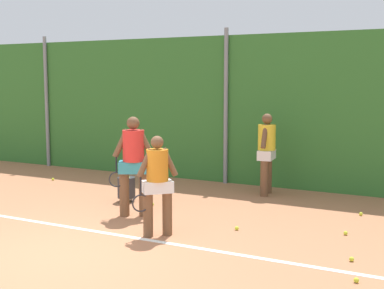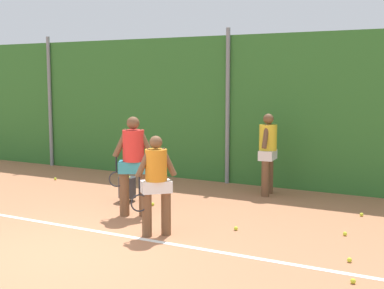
{
  "view_description": "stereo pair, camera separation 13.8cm",
  "coord_description": "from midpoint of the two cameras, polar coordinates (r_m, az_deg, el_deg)",
  "views": [
    {
      "loc": [
        4.99,
        -5.6,
        2.48
      ],
      "look_at": [
        0.61,
        2.9,
        1.29
      ],
      "focal_mm": 49.34,
      "sensor_mm": 36.0,
      "label": 1
    },
    {
      "loc": [
        5.11,
        -5.54,
        2.48
      ],
      "look_at": [
        0.61,
        2.9,
        1.29
      ],
      "focal_mm": 49.34,
      "sensor_mm": 36.0,
      "label": 2
    }
  ],
  "objects": [
    {
      "name": "fence_post_left",
      "position": [
        15.57,
        -14.86,
        4.47
      ],
      "size": [
        0.1,
        0.1,
        3.66
      ],
      "primitive_type": "cylinder",
      "color": "gray",
      "rests_on": "ground_plane"
    },
    {
      "name": "tennis_ball_1",
      "position": [
        11.95,
        -7.17,
        -4.78
      ],
      "size": [
        0.07,
        0.07,
        0.07
      ],
      "primitive_type": "sphere",
      "color": "#CCDB33",
      "rests_on": "ground_plane"
    },
    {
      "name": "tennis_ball_10",
      "position": [
        8.87,
        16.64,
        -9.23
      ],
      "size": [
        0.07,
        0.07,
        0.07
      ],
      "primitive_type": "sphere",
      "color": "#CCDB33",
      "rests_on": "ground_plane"
    },
    {
      "name": "tennis_ball_8",
      "position": [
        8.83,
        5.22,
        -9.02
      ],
      "size": [
        0.07,
        0.07,
        0.07
      ],
      "primitive_type": "sphere",
      "color": "#CCDB33",
      "rests_on": "ground_plane"
    },
    {
      "name": "tennis_ball_3",
      "position": [
        10.46,
        -3.89,
        -6.45
      ],
      "size": [
        0.07,
        0.07,
        0.07
      ],
      "primitive_type": "sphere",
      "color": "#CCDB33",
      "rests_on": "ground_plane"
    },
    {
      "name": "tennis_ball_7",
      "position": [
        7.67,
        17.17,
        -11.84
      ],
      "size": [
        0.07,
        0.07,
        0.07
      ],
      "primitive_type": "sphere",
      "color": "#CCDB33",
      "rests_on": "ground_plane"
    },
    {
      "name": "tennis_ball_0",
      "position": [
        13.0,
        -5.94,
        -3.79
      ],
      "size": [
        0.07,
        0.07,
        0.07
      ],
      "primitive_type": "sphere",
      "color": "#CCDB33",
      "rests_on": "ground_plane"
    },
    {
      "name": "player_backcourt_far",
      "position": [
        11.36,
        8.54,
        -0.54
      ],
      "size": [
        0.38,
        0.73,
        1.75
      ],
      "rotation": [
        0.0,
        0.0,
        1.67
      ],
      "color": "brown",
      "rests_on": "ground_plane"
    },
    {
      "name": "ground_plane",
      "position": [
        9.24,
        -6.31,
        -8.51
      ],
      "size": [
        29.57,
        29.57,
        0.0
      ],
      "primitive_type": "plane",
      "color": "#B2704C"
    },
    {
      "name": "fence_post_center",
      "position": [
        12.48,
        4.19,
        4.09
      ],
      "size": [
        0.1,
        0.1,
        3.66
      ],
      "primitive_type": "cylinder",
      "color": "gray",
      "rests_on": "ground_plane"
    },
    {
      "name": "tennis_ball_5",
      "position": [
        13.45,
        -14.28,
        -3.61
      ],
      "size": [
        0.07,
        0.07,
        0.07
      ],
      "primitive_type": "sphere",
      "color": "#CCDB33",
      "rests_on": "ground_plane"
    },
    {
      "name": "tennis_ball_11",
      "position": [
        10.16,
        18.23,
        -7.2
      ],
      "size": [
        0.07,
        0.07,
        0.07
      ],
      "primitive_type": "sphere",
      "color": "#CCDB33",
      "rests_on": "ground_plane"
    },
    {
      "name": "tennis_ball_4",
      "position": [
        6.94,
        17.58,
        -13.9
      ],
      "size": [
        0.07,
        0.07,
        0.07
      ],
      "primitive_type": "sphere",
      "color": "#CCDB33",
      "rests_on": "ground_plane"
    },
    {
      "name": "player_midcourt",
      "position": [
        9.56,
        -5.94,
        -1.75
      ],
      "size": [
        0.73,
        0.52,
        1.81
      ],
      "rotation": [
        0.0,
        0.0,
        3.63
      ],
      "color": "brown",
      "rests_on": "ground_plane"
    },
    {
      "name": "hedge_fence_backdrop",
      "position": [
        12.64,
        4.51,
        3.75
      ],
      "size": [
        19.22,
        0.25,
        3.49
      ],
      "primitive_type": "cube",
      "color": "#33702D",
      "rests_on": "ground_plane"
    },
    {
      "name": "court_baseline_paint",
      "position": [
        8.74,
        -8.7,
        -9.44
      ],
      "size": [
        14.05,
        0.1,
        0.01
      ],
      "primitive_type": "cube",
      "color": "white",
      "rests_on": "ground_plane"
    },
    {
      "name": "player_foreground_near",
      "position": [
        8.32,
        -3.45,
        -3.89
      ],
      "size": [
        0.54,
        0.6,
        1.6
      ],
      "rotation": [
        0.0,
        0.0,
        3.92
      ],
      "color": "brown",
      "rests_on": "ground_plane"
    },
    {
      "name": "ball_hopper",
      "position": [
        10.83,
        -6.66,
        -4.61
      ],
      "size": [
        0.36,
        0.36,
        0.51
      ],
      "color": "#2D2D33",
      "rests_on": "ground_plane"
    }
  ]
}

